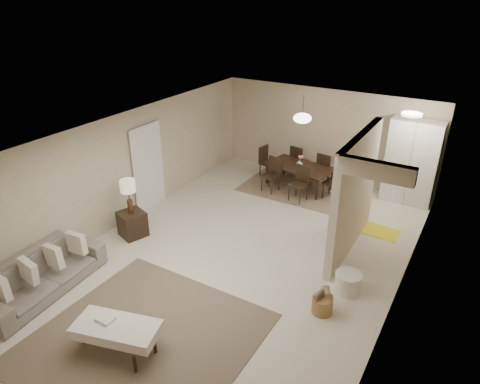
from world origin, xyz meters
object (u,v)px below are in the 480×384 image
Objects in this scene: side_table at (132,224)px; round_pouf at (348,283)px; wicker_basket at (322,305)px; pantry_cabinet at (412,162)px; dining_table at (299,177)px; sofa at (41,275)px; ottoman_bench at (117,330)px.

side_table is 4.66m from round_pouf.
wicker_basket is (-0.19, -0.75, -0.04)m from round_pouf.
round_pouf is 0.77m from wicker_basket.
pantry_cabinet is 5.09m from wicker_basket.
dining_table is at bearing 62.99° from side_table.
wicker_basket is at bearing -93.61° from pantry_cabinet.
sofa reaches higher than wicker_basket.
sofa is 4.17× the size of side_table.
side_table is 4.44m from wicker_basket.
pantry_cabinet is at bearing 88.34° from round_pouf.
ottoman_bench reaches higher than wicker_basket.
dining_table is at bearing -165.86° from pantry_cabinet.
dining_table is at bearing 125.24° from round_pouf.
round_pouf is at bearing -45.21° from dining_table.
pantry_cabinet is 8.52m from sofa.
pantry_cabinet is 1.21× the size of dining_table.
wicker_basket is at bearing -2.77° from side_table.
pantry_cabinet reaches higher than wicker_basket.
ottoman_bench is 3.28m from side_table.
sofa is 1.69× the size of ottoman_bench.
side_table is at bearing -6.72° from sofa.
dining_table reaches higher than round_pouf.
ottoman_bench is 2.90× the size of round_pouf.
side_table is at bearing 114.19° from ottoman_bench.
ottoman_bench is at bearing -103.38° from sofa.
sofa is at bearing -91.29° from side_table.
side_table is at bearing 177.23° from wicker_basket.
round_pouf is 0.27× the size of dining_table.
pantry_cabinet reaches higher than side_table.
wicker_basket is (4.48, 2.01, -0.19)m from sofa.
sofa is 4.92× the size of round_pouf.
round_pouf is 4.39m from dining_table.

